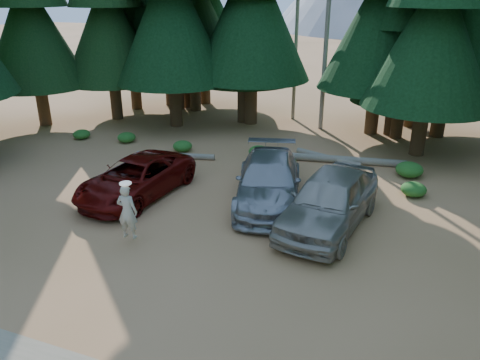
% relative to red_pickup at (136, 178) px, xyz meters
% --- Properties ---
extents(ground, '(160.00, 160.00, 0.00)m').
position_rel_red_pickup_xyz_m(ground, '(3.80, -2.89, -0.73)').
color(ground, olive).
rests_on(ground, ground).
extents(forest_belt_north, '(36.00, 7.00, 22.00)m').
position_rel_red_pickup_xyz_m(forest_belt_north, '(3.80, 12.11, -0.73)').
color(forest_belt_north, black).
rests_on(forest_belt_north, ground).
extents(snag_front, '(0.24, 0.24, 12.00)m').
position_rel_red_pickup_xyz_m(snag_front, '(4.60, 11.61, 5.27)').
color(snag_front, gray).
rests_on(snag_front, ground).
extents(snag_back, '(0.20, 0.20, 10.00)m').
position_rel_red_pickup_xyz_m(snag_back, '(2.60, 13.11, 4.27)').
color(snag_back, gray).
rests_on(snag_back, ground).
extents(red_pickup, '(2.91, 5.44, 1.45)m').
position_rel_red_pickup_xyz_m(red_pickup, '(0.00, 0.00, 0.00)').
color(red_pickup, '#5A0A07').
rests_on(red_pickup, ground).
extents(silver_minivan_center, '(3.71, 6.07, 1.65)m').
position_rel_red_pickup_xyz_m(silver_minivan_center, '(4.82, 1.29, 0.10)').
color(silver_minivan_center, '#9B9EA3').
rests_on(silver_minivan_center, ground).
extents(silver_minivan_right, '(2.96, 5.73, 1.87)m').
position_rel_red_pickup_xyz_m(silver_minivan_right, '(7.26, 0.18, 0.21)').
color(silver_minivan_right, '#A6A093').
rests_on(silver_minivan_right, ground).
extents(frisbee_player, '(0.68, 0.49, 1.80)m').
position_rel_red_pickup_xyz_m(frisbee_player, '(1.74, -3.16, 0.37)').
color(frisbee_player, beige).
rests_on(frisbee_player, ground).
extents(log_left, '(3.66, 1.10, 0.26)m').
position_rel_red_pickup_xyz_m(log_left, '(-0.67, 4.28, -0.60)').
color(log_left, gray).
rests_on(log_left, ground).
extents(log_mid, '(3.21, 1.40, 0.27)m').
position_rel_red_pickup_xyz_m(log_mid, '(6.04, 6.47, -0.59)').
color(log_mid, gray).
rests_on(log_mid, ground).
extents(log_right, '(5.23, 1.15, 0.34)m').
position_rel_red_pickup_xyz_m(log_right, '(6.84, 6.41, -0.56)').
color(log_right, gray).
rests_on(log_right, ground).
extents(shrub_far_left, '(0.92, 0.92, 0.51)m').
position_rel_red_pickup_xyz_m(shrub_far_left, '(-4.16, 5.57, -0.47)').
color(shrub_far_left, '#1D611D').
rests_on(shrub_far_left, ground).
extents(shrub_left, '(0.93, 0.93, 0.51)m').
position_rel_red_pickup_xyz_m(shrub_left, '(-0.83, 5.32, -0.47)').
color(shrub_left, '#1D611D').
rests_on(shrub_left, ground).
extents(shrub_center_left, '(1.26, 1.26, 0.69)m').
position_rel_red_pickup_xyz_m(shrub_center_left, '(4.34, 4.72, -0.38)').
color(shrub_center_left, '#1D611D').
rests_on(shrub_center_left, ground).
extents(shrub_center_right, '(0.96, 0.96, 0.53)m').
position_rel_red_pickup_xyz_m(shrub_center_right, '(2.90, 5.84, -0.46)').
color(shrub_center_right, '#1D611D').
rests_on(shrub_center_right, ground).
extents(shrub_right, '(0.95, 0.95, 0.52)m').
position_rel_red_pickup_xyz_m(shrub_right, '(9.82, 3.76, -0.47)').
color(shrub_right, '#1D611D').
rests_on(shrub_right, ground).
extents(shrub_far_right, '(1.12, 1.12, 0.62)m').
position_rel_red_pickup_xyz_m(shrub_far_right, '(9.58, 5.76, -0.42)').
color(shrub_far_right, '#1D611D').
rests_on(shrub_far_right, ground).
extents(shrub_edge_west, '(0.88, 0.88, 0.48)m').
position_rel_red_pickup_xyz_m(shrub_edge_west, '(-6.70, 5.22, -0.48)').
color(shrub_edge_west, '#1D611D').
rests_on(shrub_edge_west, ground).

